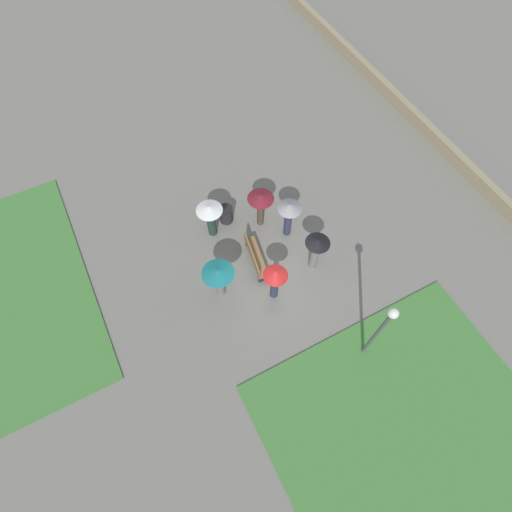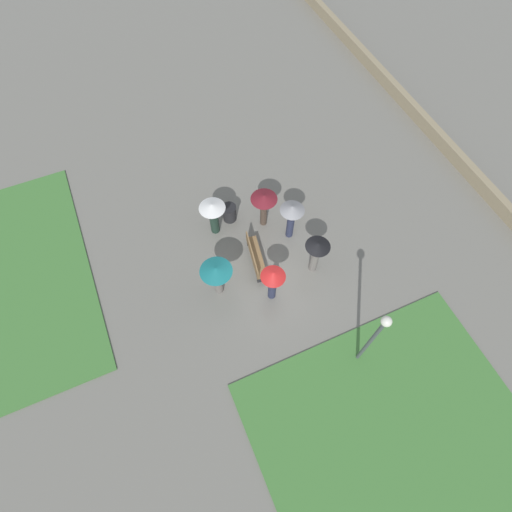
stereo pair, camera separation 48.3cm
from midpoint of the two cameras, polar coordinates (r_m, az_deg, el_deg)
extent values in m
plane|color=slate|center=(15.81, 1.64, -2.75)|extent=(90.00, 90.00, 0.00)
cube|color=#427A38|center=(14.92, 19.94, -22.36)|extent=(7.56, 8.74, 0.06)
cube|color=gray|center=(20.57, 28.33, 9.83)|extent=(45.00, 0.35, 0.63)
cube|color=brown|center=(15.71, -0.81, -0.16)|extent=(1.97, 0.74, 0.05)
cube|color=brown|center=(15.46, -1.46, 0.12)|extent=(1.91, 0.37, 0.45)
cube|color=#232326|center=(15.52, 0.14, -3.22)|extent=(0.14, 0.39, 0.40)
cube|color=#232326|center=(16.32, -1.70, 1.97)|extent=(0.14, 0.39, 0.40)
cylinder|color=#474C51|center=(13.50, 15.70, -10.88)|extent=(0.12, 0.12, 3.51)
sphere|color=white|center=(11.77, 17.91, -7.83)|extent=(0.32, 0.32, 0.32)
cylinder|color=#232326|center=(16.92, -5.12, 5.89)|extent=(0.57, 0.57, 0.76)
cylinder|color=black|center=(16.60, -5.23, 6.68)|extent=(0.62, 0.62, 0.03)
cylinder|color=slate|center=(15.67, 7.38, -0.31)|extent=(0.43, 0.43, 1.10)
sphere|color=#997051|center=(15.09, 7.67, 0.92)|extent=(0.23, 0.23, 0.23)
cylinder|color=#4C4C4F|center=(14.85, 7.80, 1.49)|extent=(0.02, 0.02, 0.35)
cone|color=black|center=(14.62, 7.92, 2.04)|extent=(0.93, 0.93, 0.20)
cylinder|color=#282D47|center=(16.34, 3.69, 4.41)|extent=(0.40, 0.40, 1.16)
sphere|color=#997051|center=(15.78, 3.83, 5.81)|extent=(0.21, 0.21, 0.21)
cylinder|color=#4C4C4F|center=(15.55, 3.89, 6.41)|extent=(0.02, 0.02, 0.35)
cone|color=gray|center=(15.31, 3.96, 7.04)|extent=(0.96, 0.96, 0.23)
cylinder|color=#1E3328|center=(16.52, -7.14, 4.29)|extent=(0.51, 0.51, 0.99)
sphere|color=brown|center=(16.02, -7.38, 5.50)|extent=(0.23, 0.23, 0.23)
cylinder|color=#4C4C4F|center=(15.78, -7.50, 6.10)|extent=(0.02, 0.02, 0.35)
cone|color=white|center=(15.56, -7.62, 6.71)|extent=(1.05, 1.05, 0.22)
cylinder|color=#47382D|center=(16.64, -0.20, 5.85)|extent=(0.36, 0.36, 1.08)
sphere|color=tan|center=(16.11, -0.21, 7.19)|extent=(0.22, 0.22, 0.22)
cylinder|color=#4C4C4F|center=(15.89, -0.21, 7.80)|extent=(0.02, 0.02, 0.35)
cone|color=maroon|center=(15.66, -0.22, 8.42)|extent=(1.06, 1.06, 0.21)
cylinder|color=#282D47|center=(14.97, 1.70, -4.69)|extent=(0.40, 0.40, 1.06)
sphere|color=brown|center=(14.40, 1.76, -3.63)|extent=(0.21, 0.21, 0.21)
cylinder|color=#4C4C4F|center=(14.14, 1.79, -3.13)|extent=(0.02, 0.02, 0.35)
cone|color=red|center=(13.86, 1.83, -2.55)|extent=(0.90, 0.90, 0.28)
cylinder|color=slate|center=(15.11, -6.03, -4.33)|extent=(0.45, 0.45, 1.03)
sphere|color=brown|center=(14.55, -6.25, -3.30)|extent=(0.21, 0.21, 0.21)
cylinder|color=#4C4C4F|center=(14.31, -6.36, -2.81)|extent=(0.02, 0.02, 0.35)
cone|color=#197075|center=(14.06, -6.46, -2.29)|extent=(1.19, 1.19, 0.21)
camera|label=1|loc=(0.24, -90.90, -1.59)|focal=28.00mm
camera|label=2|loc=(0.24, 89.10, 1.59)|focal=28.00mm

